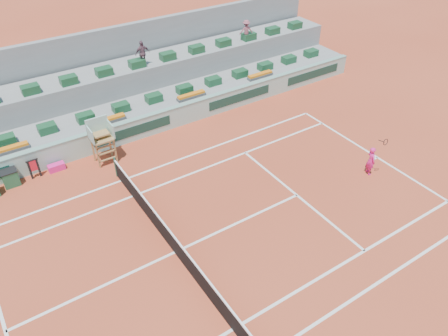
{
  "coord_description": "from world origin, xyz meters",
  "views": [
    {
      "loc": [
        -4.89,
        -11.02,
        13.15
      ],
      "look_at": [
        4.0,
        2.5,
        1.0
      ],
      "focal_mm": 35.0,
      "sensor_mm": 36.0,
      "label": 1
    }
  ],
  "objects": [
    {
      "name": "stadium_back_wall",
      "position": [
        0.0,
        13.9,
        2.2
      ],
      "size": [
        36.0,
        0.4,
        4.4
      ],
      "primitive_type": "cube",
      "color": "gray",
      "rests_on": "ground"
    },
    {
      "name": "spectator_right",
      "position": [
        11.73,
        11.63,
        3.28
      ],
      "size": [
        1.0,
        0.76,
        1.37
      ],
      "primitive_type": "imported",
      "rotation": [
        0.0,
        0.0,
        2.82
      ],
      "color": "#944A54",
      "rests_on": "seating_tier_upper"
    },
    {
      "name": "court_lines",
      "position": [
        0.0,
        0.0,
        0.01
      ],
      "size": [
        23.89,
        11.09,
        0.01
      ],
      "color": "white",
      "rests_on": "ground"
    },
    {
      "name": "towel_rack",
      "position": [
        -3.32,
        8.01,
        0.6
      ],
      "size": [
        0.56,
        0.09,
        1.03
      ],
      "color": "black",
      "rests_on": "ground"
    },
    {
      "name": "drink_cooler_a",
      "position": [
        -4.44,
        8.06,
        0.42
      ],
      "size": [
        0.75,
        0.64,
        0.84
      ],
      "color": "#1C5432",
      "rests_on": "ground"
    },
    {
      "name": "ground",
      "position": [
        0.0,
        0.0,
        0.0
      ],
      "size": [
        90.0,
        90.0,
        0.0
      ],
      "primitive_type": "plane",
      "color": "#A63920",
      "rests_on": "ground"
    },
    {
      "name": "spectator_mid",
      "position": [
        4.42,
        11.71,
        3.34
      ],
      "size": [
        0.88,
        0.39,
        1.48
      ],
      "primitive_type": "imported",
      "rotation": [
        0.0,
        0.0,
        3.11
      ],
      "color": "#684551",
      "rests_on": "seating_tier_upper"
    },
    {
      "name": "tennis_player",
      "position": [
        10.46,
        -0.64,
        0.77
      ],
      "size": [
        0.52,
        0.88,
        2.28
      ],
      "color": "#F21F84",
      "rests_on": "ground"
    },
    {
      "name": "player_bag",
      "position": [
        -2.32,
        8.05,
        0.18
      ],
      "size": [
        0.8,
        0.36,
        0.36
      ],
      "primitive_type": "cube",
      "color": "#F21F84",
      "rests_on": "ground"
    },
    {
      "name": "advertising_hoarding",
      "position": [
        0.02,
        8.5,
        0.63
      ],
      "size": [
        36.0,
        0.34,
        1.26
      ],
      "color": "#9AC2B0",
      "rests_on": "ground"
    },
    {
      "name": "tennis_net",
      "position": [
        0.0,
        0.0,
        0.53
      ],
      "size": [
        0.1,
        11.97,
        1.1
      ],
      "color": "black",
      "rests_on": "ground"
    },
    {
      "name": "seat_row_lower",
      "position": [
        0.0,
        9.8,
        1.42
      ],
      "size": [
        32.9,
        0.6,
        0.44
      ],
      "color": "#184827",
      "rests_on": "seating_tier_lower"
    },
    {
      "name": "seating_tier_upper",
      "position": [
        0.0,
        12.3,
        1.3
      ],
      "size": [
        36.0,
        2.4,
        2.6
      ],
      "primitive_type": "cube",
      "color": "gray",
      "rests_on": "ground"
    },
    {
      "name": "umpire_chair",
      "position": [
        0.0,
        7.5,
        1.54
      ],
      "size": [
        1.1,
        0.9,
        2.4
      ],
      "color": "olive",
      "rests_on": "ground"
    },
    {
      "name": "seating_tier_lower",
      "position": [
        0.0,
        10.7,
        0.6
      ],
      "size": [
        36.0,
        4.0,
        1.2
      ],
      "primitive_type": "cube",
      "color": "gray",
      "rests_on": "ground"
    },
    {
      "name": "flower_planters",
      "position": [
        -1.5,
        9.0,
        1.33
      ],
      "size": [
        26.8,
        0.36,
        0.28
      ],
      "color": "#4A4A4A",
      "rests_on": "seating_tier_lower"
    },
    {
      "name": "seat_row_upper",
      "position": [
        0.0,
        11.7,
        2.82
      ],
      "size": [
        32.9,
        0.6,
        0.44
      ],
      "color": "#184827",
      "rests_on": "seating_tier_upper"
    }
  ]
}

